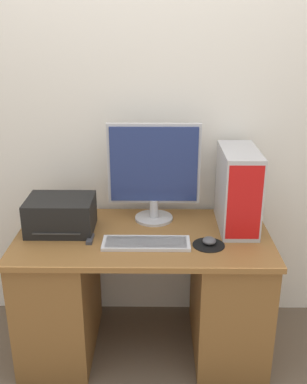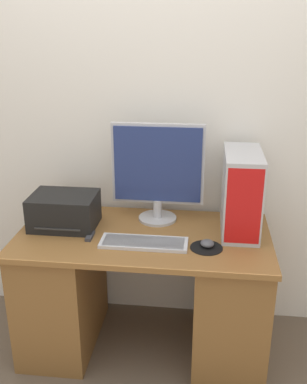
{
  "view_description": "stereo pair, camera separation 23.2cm",
  "coord_description": "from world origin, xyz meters",
  "views": [
    {
      "loc": [
        0.08,
        -1.82,
        1.81
      ],
      "look_at": [
        0.06,
        0.35,
        0.98
      ],
      "focal_mm": 42.0,
      "sensor_mm": 36.0,
      "label": 1
    },
    {
      "loc": [
        0.31,
        -1.81,
        1.81
      ],
      "look_at": [
        0.06,
        0.35,
        0.98
      ],
      "focal_mm": 42.0,
      "sensor_mm": 36.0,
      "label": 2
    }
  ],
  "objects": [
    {
      "name": "remote_control",
      "position": [
        -0.28,
        0.28,
        0.74
      ],
      "size": [
        0.03,
        0.11,
        0.02
      ],
      "color": "#38383D",
      "rests_on": "desk"
    },
    {
      "name": "keyboard",
      "position": [
        0.02,
        0.23,
        0.74
      ],
      "size": [
        0.45,
        0.15,
        0.02
      ],
      "color": "silver",
      "rests_on": "desk"
    },
    {
      "name": "wall_back",
      "position": [
        0.0,
        0.75,
        1.35
      ],
      "size": [
        6.4,
        0.05,
        2.7
      ],
      "color": "white",
      "rests_on": "ground_plane"
    },
    {
      "name": "computer_tower",
      "position": [
        0.51,
        0.46,
        0.95
      ],
      "size": [
        0.19,
        0.41,
        0.44
      ],
      "color": "#B2B2B7",
      "rests_on": "desk"
    },
    {
      "name": "monitor",
      "position": [
        0.06,
        0.55,
        1.03
      ],
      "size": [
        0.52,
        0.22,
        0.56
      ],
      "color": "#B7B7BC",
      "rests_on": "desk"
    },
    {
      "name": "mousepad",
      "position": [
        0.34,
        0.23,
        0.73
      ],
      "size": [
        0.17,
        0.17,
        0.0
      ],
      "color": "black",
      "rests_on": "desk"
    },
    {
      "name": "mouse",
      "position": [
        0.34,
        0.24,
        0.75
      ],
      "size": [
        0.07,
        0.07,
        0.04
      ],
      "color": "#4C4C51",
      "rests_on": "mousepad"
    },
    {
      "name": "printer",
      "position": [
        -0.45,
        0.4,
        0.82
      ],
      "size": [
        0.36,
        0.27,
        0.18
      ],
      "color": "black",
      "rests_on": "desk"
    },
    {
      "name": "desk",
      "position": [
        0.0,
        0.35,
        0.38
      ],
      "size": [
        1.36,
        0.7,
        0.73
      ],
      "color": "brown",
      "rests_on": "ground_plane"
    }
  ]
}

